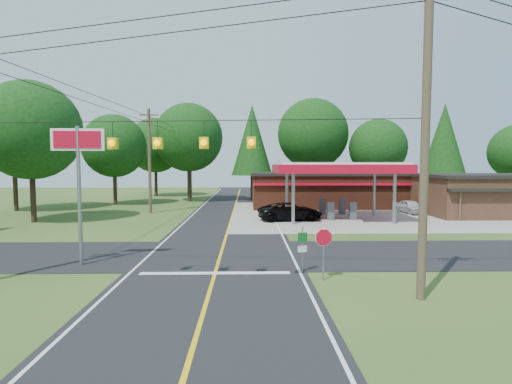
{
  "coord_description": "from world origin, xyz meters",
  "views": [
    {
      "loc": [
        1.42,
        -20.6,
        4.75
      ],
      "look_at": [
        2.0,
        7.0,
        2.8
      ],
      "focal_mm": 28.0,
      "sensor_mm": 36.0,
      "label": 1
    }
  ],
  "objects_px": {
    "gas_canopy": "(337,170)",
    "octagonal_stop_sign": "(324,242)",
    "suv_car": "(290,212)",
    "big_stop_sign": "(78,163)",
    "sedan_car": "(410,207)"
  },
  "relations": [
    {
      "from": "gas_canopy",
      "to": "octagonal_stop_sign",
      "type": "relative_size",
      "value": 4.9
    },
    {
      "from": "suv_car",
      "to": "big_stop_sign",
      "type": "bearing_deg",
      "value": 132.76
    },
    {
      "from": "sedan_car",
      "to": "big_stop_sign",
      "type": "relative_size",
      "value": 0.58
    },
    {
      "from": "big_stop_sign",
      "to": "gas_canopy",
      "type": "bearing_deg",
      "value": 44.28
    },
    {
      "from": "suv_car",
      "to": "octagonal_stop_sign",
      "type": "relative_size",
      "value": 2.48
    },
    {
      "from": "gas_canopy",
      "to": "octagonal_stop_sign",
      "type": "height_order",
      "value": "gas_canopy"
    },
    {
      "from": "big_stop_sign",
      "to": "octagonal_stop_sign",
      "type": "height_order",
      "value": "big_stop_sign"
    },
    {
      "from": "suv_car",
      "to": "sedan_car",
      "type": "height_order",
      "value": "suv_car"
    },
    {
      "from": "gas_canopy",
      "to": "big_stop_sign",
      "type": "height_order",
      "value": "big_stop_sign"
    },
    {
      "from": "suv_car",
      "to": "octagonal_stop_sign",
      "type": "distance_m",
      "value": 17.37
    },
    {
      "from": "sedan_car",
      "to": "octagonal_stop_sign",
      "type": "bearing_deg",
      "value": -126.67
    },
    {
      "from": "gas_canopy",
      "to": "suv_car",
      "type": "relative_size",
      "value": 1.98
    },
    {
      "from": "gas_canopy",
      "to": "suv_car",
      "type": "height_order",
      "value": "gas_canopy"
    },
    {
      "from": "gas_canopy",
      "to": "sedan_car",
      "type": "distance_m",
      "value": 9.65
    },
    {
      "from": "sedan_car",
      "to": "gas_canopy",
      "type": "bearing_deg",
      "value": -160.16
    }
  ]
}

